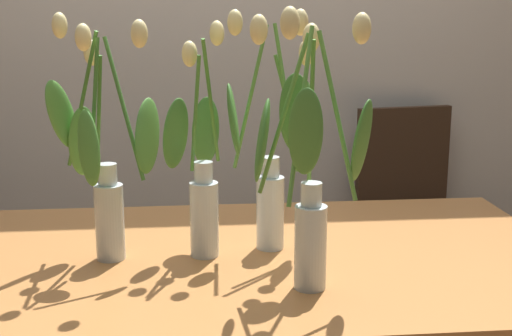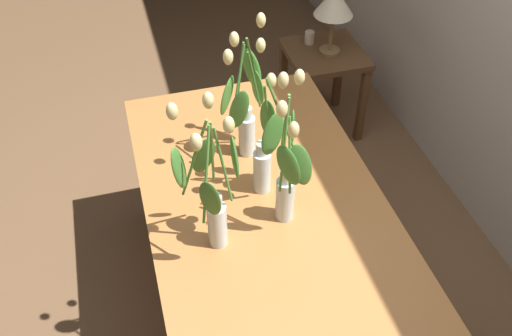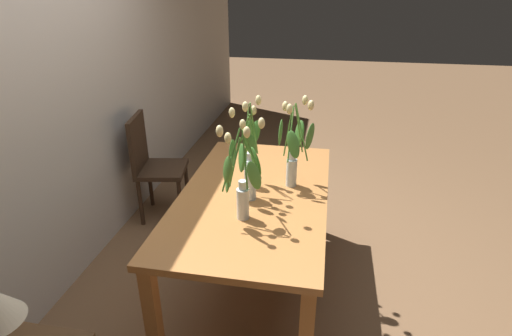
{
  "view_description": "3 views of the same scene",
  "coord_description": "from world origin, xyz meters",
  "px_view_note": "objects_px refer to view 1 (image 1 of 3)",
  "views": [
    {
      "loc": [
        -0.11,
        -1.6,
        1.32
      ],
      "look_at": [
        0.05,
        0.03,
        0.95
      ],
      "focal_mm": 49.34,
      "sensor_mm": 36.0,
      "label": 1
    },
    {
      "loc": [
        1.41,
        -0.43,
        2.3
      ],
      "look_at": [
        -0.0,
        -0.04,
        0.93
      ],
      "focal_mm": 39.67,
      "sensor_mm": 36.0,
      "label": 2
    },
    {
      "loc": [
        -2.15,
        -0.4,
        1.93
      ],
      "look_at": [
        0.04,
        -0.01,
        0.89
      ],
      "focal_mm": 28.13,
      "sensor_mm": 36.0,
      "label": 3
    }
  ],
  "objects_px": {
    "tulip_vase_1": "(201,182)",
    "dining_chair": "(412,211)",
    "tulip_vase_3": "(275,163)",
    "tulip_vase_2": "(102,167)",
    "tulip_vase_0": "(308,178)",
    "dining_table": "(238,291)"
  },
  "relations": [
    {
      "from": "tulip_vase_1",
      "to": "dining_chair",
      "type": "height_order",
      "value": "tulip_vase_1"
    },
    {
      "from": "dining_chair",
      "to": "tulip_vase_3",
      "type": "bearing_deg",
      "value": -124.39
    },
    {
      "from": "tulip_vase_2",
      "to": "tulip_vase_1",
      "type": "bearing_deg",
      "value": 6.09
    },
    {
      "from": "tulip_vase_2",
      "to": "tulip_vase_0",
      "type": "bearing_deg",
      "value": -27.76
    },
    {
      "from": "tulip_vase_1",
      "to": "dining_table",
      "type": "bearing_deg",
      "value": -19.99
    },
    {
      "from": "dining_table",
      "to": "tulip_vase_2",
      "type": "height_order",
      "value": "tulip_vase_2"
    },
    {
      "from": "tulip_vase_1",
      "to": "dining_chair",
      "type": "relative_size",
      "value": 0.59
    },
    {
      "from": "tulip_vase_0",
      "to": "tulip_vase_2",
      "type": "height_order",
      "value": "tulip_vase_0"
    },
    {
      "from": "tulip_vase_1",
      "to": "tulip_vase_2",
      "type": "distance_m",
      "value": 0.23
    },
    {
      "from": "dining_table",
      "to": "tulip_vase_2",
      "type": "relative_size",
      "value": 2.81
    },
    {
      "from": "dining_table",
      "to": "tulip_vase_1",
      "type": "height_order",
      "value": "tulip_vase_1"
    },
    {
      "from": "tulip_vase_3",
      "to": "tulip_vase_2",
      "type": "bearing_deg",
      "value": -175.26
    },
    {
      "from": "tulip_vase_0",
      "to": "tulip_vase_3",
      "type": "distance_m",
      "value": 0.27
    },
    {
      "from": "dining_table",
      "to": "dining_chair",
      "type": "relative_size",
      "value": 1.72
    },
    {
      "from": "tulip_vase_0",
      "to": "tulip_vase_3",
      "type": "height_order",
      "value": "tulip_vase_0"
    },
    {
      "from": "tulip_vase_0",
      "to": "tulip_vase_1",
      "type": "relative_size",
      "value": 1.06
    },
    {
      "from": "tulip_vase_1",
      "to": "tulip_vase_2",
      "type": "relative_size",
      "value": 0.97
    },
    {
      "from": "dining_table",
      "to": "tulip_vase_2",
      "type": "distance_m",
      "value": 0.44
    },
    {
      "from": "tulip_vase_1",
      "to": "dining_chair",
      "type": "xyz_separation_m",
      "value": [
        0.86,
        1.01,
        -0.39
      ]
    },
    {
      "from": "dining_table",
      "to": "tulip_vase_1",
      "type": "xyz_separation_m",
      "value": [
        -0.08,
        0.03,
        0.27
      ]
    },
    {
      "from": "tulip_vase_0",
      "to": "dining_chair",
      "type": "bearing_deg",
      "value": 62.83
    },
    {
      "from": "tulip_vase_2",
      "to": "dining_chair",
      "type": "relative_size",
      "value": 0.61
    }
  ]
}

